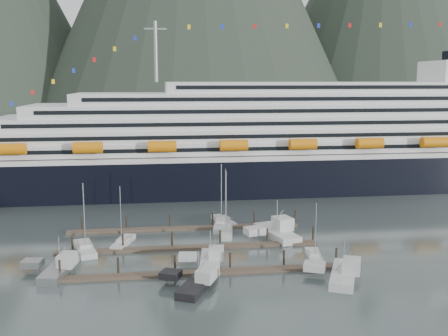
{
  "coord_description": "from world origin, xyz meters",
  "views": [
    {
      "loc": [
        -10.81,
        -89.84,
        30.68
      ],
      "look_at": [
        4.1,
        22.0,
        11.8
      ],
      "focal_mm": 42.0,
      "sensor_mm": 36.0,
      "label": 1
    }
  ],
  "objects": [
    {
      "name": "ground",
      "position": [
        0.0,
        0.0,
        0.0
      ],
      "size": [
        1600.0,
        1600.0,
        0.0
      ],
      "primitive_type": "plane",
      "color": "#4B5857",
      "rests_on": "ground"
    },
    {
      "name": "sailboat_f",
      "position": [
        2.83,
        16.22,
        0.44
      ],
      "size": [
        4.81,
        10.54,
        14.34
      ],
      "rotation": [
        0.0,
        0.0,
        1.38
      ],
      "color": "#B7B7B7",
      "rests_on": "ground"
    },
    {
      "name": "trawler_c",
      "position": [
        -4.81,
        -14.94,
        0.81
      ],
      "size": [
        9.93,
        12.22,
        6.09
      ],
      "rotation": [
        0.0,
        0.0,
        1.14
      ],
      "color": "black",
      "rests_on": "ground"
    },
    {
      "name": "sailboat_a",
      "position": [
        -23.81,
        4.01,
        0.43
      ],
      "size": [
        5.42,
        10.31,
        13.35
      ],
      "rotation": [
        0.0,
        0.0,
        1.84
      ],
      "color": "#B7B7B7",
      "rests_on": "ground"
    },
    {
      "name": "dock_far",
      "position": [
        -4.93,
        16.05,
        0.31
      ],
      "size": [
        48.18,
        2.28,
        3.2
      ],
      "color": "#42332A",
      "rests_on": "ground"
    },
    {
      "name": "cruise_ship",
      "position": [
        30.03,
        54.94,
        12.04
      ],
      "size": [
        210.0,
        30.4,
        50.3
      ],
      "color": "black",
      "rests_on": "ground"
    },
    {
      "name": "dock_mid",
      "position": [
        -4.93,
        3.05,
        0.31
      ],
      "size": [
        48.18,
        2.28,
        3.2
      ],
      "color": "#42332A",
      "rests_on": "ground"
    },
    {
      "name": "trawler_d",
      "position": [
        17.88,
        -14.95,
        0.89
      ],
      "size": [
        10.09,
        12.17,
        6.99
      ],
      "rotation": [
        0.0,
        0.0,
        1.16
      ],
      "color": "#B7B7B7",
      "rests_on": "ground"
    },
    {
      "name": "sailboat_g",
      "position": [
        3.78,
        19.99,
        0.39
      ],
      "size": [
        4.83,
        9.31,
        12.45
      ],
      "rotation": [
        0.0,
        0.0,
        1.87
      ],
      "color": "#B7B7B7",
      "rests_on": "ground"
    },
    {
      "name": "trawler_a",
      "position": [
        -26.59,
        -6.16,
        0.85
      ],
      "size": [
        8.97,
        12.32,
        6.53
      ],
      "rotation": [
        0.0,
        0.0,
        1.4
      ],
      "color": "#929597",
      "rests_on": "ground"
    },
    {
      "name": "sailboat_d",
      "position": [
        3.19,
        11.83,
        0.41
      ],
      "size": [
        4.06,
        10.8,
        13.47
      ],
      "rotation": [
        0.0,
        0.0,
        1.42
      ],
      "color": "#B7B7B7",
      "rests_on": "ground"
    },
    {
      "name": "trawler_b",
      "position": [
        -2.06,
        -5.99,
        0.85
      ],
      "size": [
        7.89,
        10.34,
        6.47
      ],
      "rotation": [
        0.0,
        0.0,
        1.44
      ],
      "color": "#B7B7B7",
      "rests_on": "ground"
    },
    {
      "name": "trawler_e",
      "position": [
        12.68,
        8.08,
        1.01
      ],
      "size": [
        10.54,
        13.29,
        8.27
      ],
      "rotation": [
        0.0,
        0.0,
        1.83
      ],
      "color": "#B7B7B7",
      "rests_on": "ground"
    },
    {
      "name": "dock_near",
      "position": [
        -4.93,
        -9.95,
        0.31
      ],
      "size": [
        48.18,
        2.28,
        3.2
      ],
      "color": "#42332A",
      "rests_on": "ground"
    },
    {
      "name": "sailboat_h",
      "position": [
        16.31,
        -5.39,
        0.39
      ],
      "size": [
        3.54,
        8.27,
        10.58
      ],
      "rotation": [
        0.0,
        0.0,
        1.41
      ],
      "color": "#B7B7B7",
      "rests_on": "ground"
    },
    {
      "name": "sailboat_b",
      "position": [
        -17.14,
        7.18,
        0.39
      ],
      "size": [
        4.49,
        9.01,
        11.83
      ],
      "rotation": [
        0.0,
        0.0,
        1.3
      ],
      "color": "#B7B7B7",
      "rests_on": "ground"
    }
  ]
}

